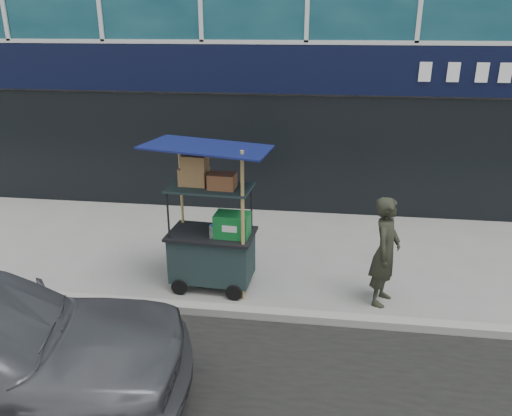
# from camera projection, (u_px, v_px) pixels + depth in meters

# --- Properties ---
(ground) EXTENTS (80.00, 80.00, 0.00)m
(ground) POSITION_uv_depth(u_px,v_px,m) (286.00, 311.00, 6.92)
(ground) COLOR slate
(ground) RESTS_ON ground
(curb) EXTENTS (80.00, 0.18, 0.12)m
(curb) POSITION_uv_depth(u_px,v_px,m) (284.00, 315.00, 6.71)
(curb) COLOR gray
(curb) RESTS_ON ground
(vendor_cart) EXTENTS (1.73, 1.27, 2.25)m
(vendor_cart) POSITION_uv_depth(u_px,v_px,m) (213.00, 238.00, 7.32)
(vendor_cart) COLOR black
(vendor_cart) RESTS_ON ground
(vendor_man) EXTENTS (0.56, 0.67, 1.58)m
(vendor_man) POSITION_uv_depth(u_px,v_px,m) (385.00, 251.00, 6.89)
(vendor_man) COLOR black
(vendor_man) RESTS_ON ground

